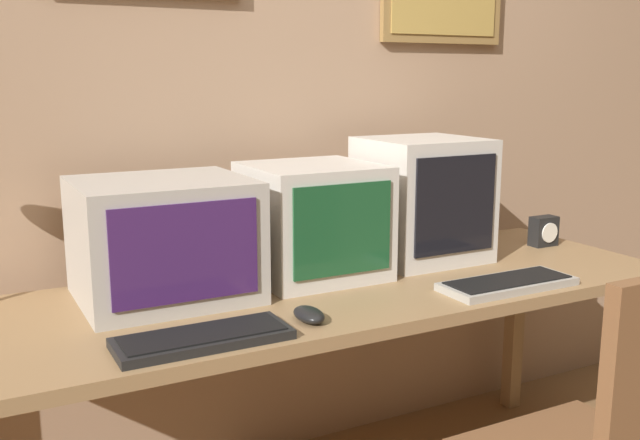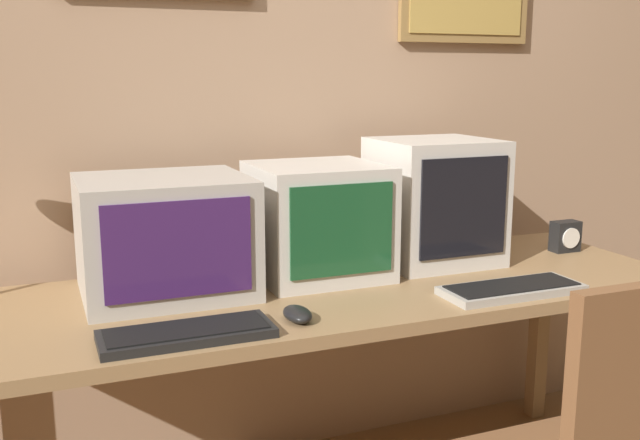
% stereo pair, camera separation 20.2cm
% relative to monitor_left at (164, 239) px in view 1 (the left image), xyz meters
% --- Properties ---
extents(wall_back, '(8.00, 0.08, 2.60)m').
position_rel_monitor_left_xyz_m(wall_back, '(0.42, 0.34, 0.40)').
color(wall_back, tan).
rests_on(wall_back, ground_plane).
extents(desk, '(2.21, 0.72, 0.74)m').
position_rel_monitor_left_xyz_m(desk, '(0.42, -0.13, -0.23)').
color(desk, '#99754C').
rests_on(desk, ground_plane).
extents(monitor_left, '(0.46, 0.42, 0.33)m').
position_rel_monitor_left_xyz_m(monitor_left, '(0.00, 0.00, 0.00)').
color(monitor_left, '#B7B2A8').
rests_on(monitor_left, desk).
extents(monitor_center, '(0.38, 0.38, 0.34)m').
position_rel_monitor_left_xyz_m(monitor_center, '(0.46, 0.01, 0.01)').
color(monitor_center, beige).
rests_on(monitor_center, desk).
extents(monitor_right, '(0.37, 0.35, 0.40)m').
position_rel_monitor_left_xyz_m(monitor_right, '(0.88, 0.02, 0.04)').
color(monitor_right, beige).
rests_on(monitor_right, desk).
extents(keyboard_main, '(0.40, 0.16, 0.03)m').
position_rel_monitor_left_xyz_m(keyboard_main, '(-0.02, -0.38, -0.15)').
color(keyboard_main, black).
rests_on(keyboard_main, desk).
extents(keyboard_side, '(0.41, 0.16, 0.03)m').
position_rel_monitor_left_xyz_m(keyboard_side, '(0.90, -0.38, -0.15)').
color(keyboard_side, '#A8A399').
rests_on(keyboard_side, desk).
extents(mouse_near_keyboard, '(0.07, 0.11, 0.04)m').
position_rel_monitor_left_xyz_m(mouse_near_keyboard, '(0.26, -0.37, -0.15)').
color(mouse_near_keyboard, black).
rests_on(mouse_near_keyboard, desk).
extents(desk_clock, '(0.10, 0.06, 0.11)m').
position_rel_monitor_left_xyz_m(desk_clock, '(1.38, -0.04, -0.11)').
color(desk_clock, black).
rests_on(desk_clock, desk).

